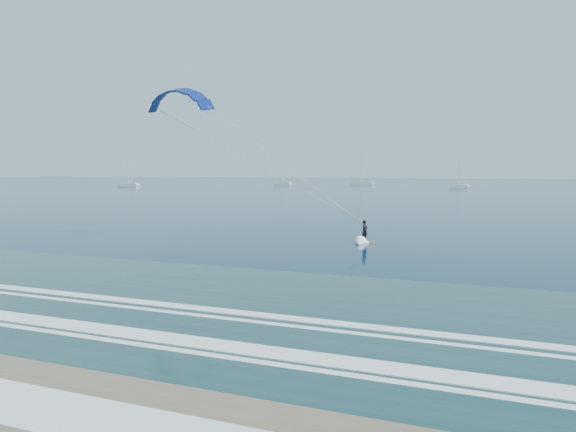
{
  "coord_description": "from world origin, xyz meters",
  "views": [
    {
      "loc": [
        19.3,
        -10.1,
        6.18
      ],
      "look_at": [
        5.19,
        26.83,
        2.72
      ],
      "focal_mm": 32.0,
      "sensor_mm": 36.0,
      "label": 1
    }
  ],
  "objects_px": {
    "kitesurfer_rig": "(269,157)",
    "sailboat_2": "(361,183)",
    "sailboat_3": "(458,186)",
    "sailboat_1": "(282,183)",
    "sailboat_0": "(129,185)"
  },
  "relations": [
    {
      "from": "sailboat_1",
      "to": "sailboat_2",
      "type": "xyz_separation_m",
      "value": [
        31.98,
        18.31,
        0.02
      ]
    },
    {
      "from": "sailboat_3",
      "to": "kitesurfer_rig",
      "type": "bearing_deg",
      "value": -92.98
    },
    {
      "from": "kitesurfer_rig",
      "to": "sailboat_0",
      "type": "bearing_deg",
      "value": 131.99
    },
    {
      "from": "sailboat_0",
      "to": "sailboat_2",
      "type": "height_order",
      "value": "sailboat_2"
    },
    {
      "from": "kitesurfer_rig",
      "to": "sailboat_1",
      "type": "xyz_separation_m",
      "value": [
        -67.38,
        173.36,
        -6.75
      ]
    },
    {
      "from": "kitesurfer_rig",
      "to": "sailboat_3",
      "type": "bearing_deg",
      "value": 87.02
    },
    {
      "from": "sailboat_2",
      "to": "sailboat_3",
      "type": "xyz_separation_m",
      "value": [
        43.8,
        -30.27,
        -0.03
      ]
    },
    {
      "from": "kitesurfer_rig",
      "to": "sailboat_2",
      "type": "distance_m",
      "value": 195.03
    },
    {
      "from": "kitesurfer_rig",
      "to": "sailboat_3",
      "type": "distance_m",
      "value": 161.76
    },
    {
      "from": "sailboat_2",
      "to": "sailboat_3",
      "type": "height_order",
      "value": "sailboat_2"
    },
    {
      "from": "sailboat_3",
      "to": "sailboat_2",
      "type": "bearing_deg",
      "value": 145.35
    },
    {
      "from": "kitesurfer_rig",
      "to": "sailboat_2",
      "type": "relative_size",
      "value": 1.42
    },
    {
      "from": "sailboat_0",
      "to": "sailboat_3",
      "type": "relative_size",
      "value": 1.26
    },
    {
      "from": "sailboat_0",
      "to": "kitesurfer_rig",
      "type": "bearing_deg",
      "value": -48.01
    },
    {
      "from": "sailboat_1",
      "to": "sailboat_3",
      "type": "height_order",
      "value": "sailboat_1"
    }
  ]
}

